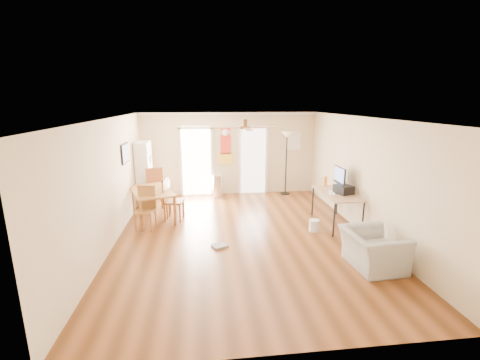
{
  "coord_description": "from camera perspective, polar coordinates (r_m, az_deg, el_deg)",
  "views": [
    {
      "loc": [
        -0.84,
        -6.68,
        2.94
      ],
      "look_at": [
        0.0,
        0.6,
        1.15
      ],
      "focal_mm": 24.28,
      "sensor_mm": 36.0,
      "label": 1
    }
  ],
  "objects": [
    {
      "name": "floor",
      "position": [
        7.35,
        0.54,
        -9.86
      ],
      "size": [
        7.0,
        7.0,
        0.0
      ],
      "primitive_type": "plane",
      "color": "brown",
      "rests_on": "ground"
    },
    {
      "name": "ceiling",
      "position": [
        6.74,
        0.59,
        10.83
      ],
      "size": [
        5.5,
        7.0,
        0.0
      ],
      "primitive_type": null,
      "color": "silver",
      "rests_on": "floor"
    },
    {
      "name": "wall_back",
      "position": [
        10.35,
        -1.84,
        4.6
      ],
      "size": [
        5.5,
        0.04,
        2.6
      ],
      "primitive_type": null,
      "color": "beige",
      "rests_on": "floor"
    },
    {
      "name": "wall_front",
      "position": [
        3.68,
        7.53,
        -12.9
      ],
      "size": [
        5.5,
        0.04,
        2.6
      ],
      "primitive_type": null,
      "color": "beige",
      "rests_on": "floor"
    },
    {
      "name": "wall_left",
      "position": [
        7.14,
        -21.9,
        -0.56
      ],
      "size": [
        0.04,
        7.0,
        2.6
      ],
      "primitive_type": null,
      "color": "beige",
      "rests_on": "floor"
    },
    {
      "name": "wall_right",
      "position": [
        7.76,
        21.16,
        0.58
      ],
      "size": [
        0.04,
        7.0,
        2.6
      ],
      "primitive_type": null,
      "color": "beige",
      "rests_on": "floor"
    },
    {
      "name": "crown_molding",
      "position": [
        6.74,
        0.59,
        10.5
      ],
      "size": [
        5.5,
        7.0,
        0.08
      ],
      "primitive_type": null,
      "color": "white",
      "rests_on": "wall_back"
    },
    {
      "name": "kitchen_doorway",
      "position": [
        10.34,
        -7.64,
        3.07
      ],
      "size": [
        0.9,
        0.1,
        2.1
      ],
      "primitive_type": null,
      "color": "white",
      "rests_on": "wall_back"
    },
    {
      "name": "bathroom_doorway",
      "position": [
        10.46,
        2.28,
        3.3
      ],
      "size": [
        0.8,
        0.1,
        2.1
      ],
      "primitive_type": null,
      "color": "white",
      "rests_on": "wall_back"
    },
    {
      "name": "wall_decal",
      "position": [
        10.28,
        -2.54,
        5.94
      ],
      "size": [
        0.46,
        0.03,
        1.1
      ],
      "primitive_type": "cube",
      "color": "red",
      "rests_on": "wall_back"
    },
    {
      "name": "ac_grille",
      "position": [
        10.63,
        9.32,
        6.84
      ],
      "size": [
        0.5,
        0.04,
        0.6
      ],
      "primitive_type": "cube",
      "color": "white",
      "rests_on": "wall_back"
    },
    {
      "name": "framed_poster",
      "position": [
        8.39,
        -19.55,
        4.44
      ],
      "size": [
        0.04,
        0.66,
        0.48
      ],
      "primitive_type": "cube",
      "color": "black",
      "rests_on": "wall_left"
    },
    {
      "name": "ceiling_fan",
      "position": [
        6.46,
        0.93,
        9.19
      ],
      "size": [
        1.24,
        1.24,
        0.2
      ],
      "primitive_type": null,
      "color": "#593819",
      "rests_on": "ceiling"
    },
    {
      "name": "bookshelf",
      "position": [
        9.83,
        -16.45,
        1.21
      ],
      "size": [
        0.47,
        0.86,
        1.81
      ],
      "primitive_type": null,
      "rotation": [
        0.0,
        0.0,
        -0.13
      ],
      "color": "white",
      "rests_on": "floor"
    },
    {
      "name": "dining_table",
      "position": [
        8.56,
        -15.11,
        -4.17
      ],
      "size": [
        1.35,
        1.73,
        0.76
      ],
      "primitive_type": null,
      "rotation": [
        0.0,
        0.0,
        0.33
      ],
      "color": "#A96F36",
      "rests_on": "floor"
    },
    {
      "name": "dining_chair_right_a",
      "position": [
        8.57,
        -11.41,
        -3.26
      ],
      "size": [
        0.45,
        0.45,
        0.96
      ],
      "primitive_type": null,
      "rotation": [
        0.0,
        0.0,
        1.41
      ],
      "color": "#A46235",
      "rests_on": "floor"
    },
    {
      "name": "dining_chair_right_b",
      "position": [
        8.33,
        -11.55,
        -3.35
      ],
      "size": [
        0.51,
        0.51,
        1.07
      ],
      "primitive_type": null,
      "rotation": [
        0.0,
        0.0,
        1.39
      ],
      "color": "#975A30",
      "rests_on": "floor"
    },
    {
      "name": "dining_chair_near",
      "position": [
        7.87,
        -16.36,
        -4.87
      ],
      "size": [
        0.48,
        0.48,
        1.01
      ],
      "primitive_type": null,
      "rotation": [
        0.0,
        0.0,
        -0.16
      ],
      "color": "olive",
      "rests_on": "floor"
    },
    {
      "name": "dining_chair_far",
      "position": [
        9.68,
        -14.91,
        -0.98
      ],
      "size": [
        0.58,
        0.58,
        1.12
      ],
      "primitive_type": null,
      "rotation": [
        0.0,
        0.0,
        3.47
      ],
      "color": "#A45D35",
      "rests_on": "floor"
    },
    {
      "name": "trash_can",
      "position": [
        10.18,
        -4.0,
        -1.07
      ],
      "size": [
        0.38,
        0.38,
        0.69
      ],
      "primitive_type": "cylinder",
      "rotation": [
        0.0,
        0.0,
        0.22
      ],
      "color": "silver",
      "rests_on": "floor"
    },
    {
      "name": "torchiere_lamp",
      "position": [
        10.42,
        8.11,
        2.89
      ],
      "size": [
        0.49,
        0.49,
        2.01
      ],
      "primitive_type": null,
      "rotation": [
        0.0,
        0.0,
        -0.35
      ],
      "color": "black",
      "rests_on": "floor"
    },
    {
      "name": "computer_desk",
      "position": [
        8.22,
        16.48,
        -4.84
      ],
      "size": [
        0.75,
        1.5,
        0.8
      ],
      "primitive_type": null,
      "color": "tan",
      "rests_on": "floor"
    },
    {
      "name": "imac",
      "position": [
        8.31,
        17.07,
        0.25
      ],
      "size": [
        0.09,
        0.62,
        0.58
      ],
      "primitive_type": null,
      "rotation": [
        0.0,
        0.0,
        0.02
      ],
      "color": "black",
      "rests_on": "computer_desk"
    },
    {
      "name": "keyboard",
      "position": [
        8.07,
        15.84,
        -2.12
      ],
      "size": [
        0.25,
        0.41,
        0.01
      ],
      "primitive_type": "cube",
      "rotation": [
        0.0,
        0.0,
        -0.33
      ],
      "color": "white",
      "rests_on": "computer_desk"
    },
    {
      "name": "printer",
      "position": [
        8.07,
        17.74,
        -1.57
      ],
      "size": [
        0.43,
        0.47,
        0.2
      ],
      "primitive_type": "cube",
      "rotation": [
        0.0,
        0.0,
        0.29
      ],
      "color": "black",
      "rests_on": "computer_desk"
    },
    {
      "name": "orange_bottle",
      "position": [
        8.7,
        14.76,
        -0.16
      ],
      "size": [
        0.09,
        0.09,
        0.23
      ],
      "primitive_type": "cylinder",
      "rotation": [
        0.0,
        0.0,
        0.17
      ],
      "color": "orange",
      "rests_on": "computer_desk"
    },
    {
      "name": "wastebasket_a",
      "position": [
        7.78,
        12.89,
        -7.78
      ],
      "size": [
        0.27,
        0.27,
        0.27
      ],
      "primitive_type": "cylinder",
      "rotation": [
        0.0,
        0.0,
        0.15
      ],
      "color": "silver",
      "rests_on": "floor"
    },
    {
      "name": "floor_cloth",
      "position": [
        6.86,
        -3.58,
        -11.47
      ],
      "size": [
        0.37,
        0.34,
        0.04
      ],
      "primitive_type": "cube",
      "rotation": [
        0.0,
        0.0,
        0.42
      ],
      "color": "gray",
      "rests_on": "floor"
    },
    {
      "name": "armchair",
      "position": [
        6.43,
        22.26,
        -11.25
      ],
      "size": [
        0.97,
        1.09,
        0.67
      ],
      "primitive_type": "imported",
      "rotation": [
        0.0,
        0.0,
        1.64
      ],
      "color": "#9E9F9A",
      "rests_on": "floor"
    }
  ]
}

